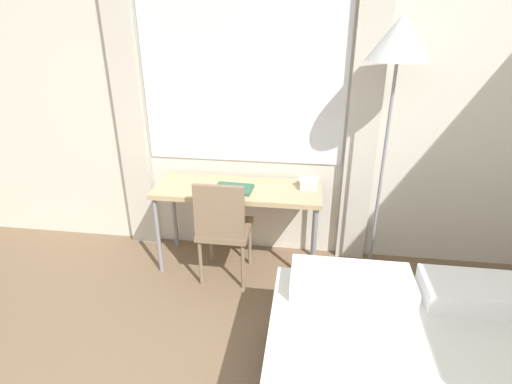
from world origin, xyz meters
TOP-DOWN VIEW (x-y plane):
  - wall_back_with_window at (-0.03, 2.86)m, footprint 5.61×0.13m
  - desk at (-0.21, 2.54)m, footprint 1.35×0.49m
  - desk_chair at (-0.29, 2.30)m, footprint 0.40×0.40m
  - standing_lamp at (0.89, 2.52)m, footprint 0.43×0.43m
  - telephone at (0.36, 2.62)m, footprint 0.16×0.15m
  - book at (-0.23, 2.48)m, footprint 0.31×0.22m

SIDE VIEW (x-z plane):
  - desk_chair at x=-0.29m, z-range 0.06..0.94m
  - desk at x=-0.21m, z-range 0.30..1.02m
  - book at x=-0.23m, z-range 0.72..0.75m
  - telephone at x=0.36m, z-range 0.72..0.80m
  - wall_back_with_window at x=-0.03m, z-range 0.00..2.70m
  - standing_lamp at x=0.89m, z-range 0.76..2.76m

